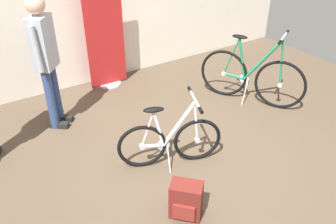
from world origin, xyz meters
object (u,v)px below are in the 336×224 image
(backpack_on_floor, at_px, (186,200))
(visitor_browsing, at_px, (45,56))
(display_bike_left, at_px, (251,76))
(floor_banner_stand, at_px, (106,43))
(folding_bike_foreground, at_px, (170,140))

(backpack_on_floor, bearing_deg, visitor_browsing, 103.56)
(display_bike_left, distance_m, visitor_browsing, 2.77)
(visitor_browsing, bearing_deg, display_bike_left, -19.46)
(floor_banner_stand, height_order, folding_bike_foreground, floor_banner_stand)
(backpack_on_floor, bearing_deg, display_bike_left, 32.37)
(floor_banner_stand, bearing_deg, visitor_browsing, -146.89)
(folding_bike_foreground, xyz_separation_m, visitor_browsing, (-0.82, 1.47, 0.65))
(display_bike_left, bearing_deg, folding_bike_foreground, -162.03)
(folding_bike_foreground, distance_m, backpack_on_floor, 0.79)
(visitor_browsing, height_order, backpack_on_floor, visitor_browsing)
(visitor_browsing, distance_m, backpack_on_floor, 2.38)
(floor_banner_stand, relative_size, visitor_browsing, 0.93)
(display_bike_left, xyz_separation_m, backpack_on_floor, (-2.03, -1.29, -0.21))
(visitor_browsing, relative_size, backpack_on_floor, 4.51)
(floor_banner_stand, bearing_deg, display_bike_left, -46.58)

